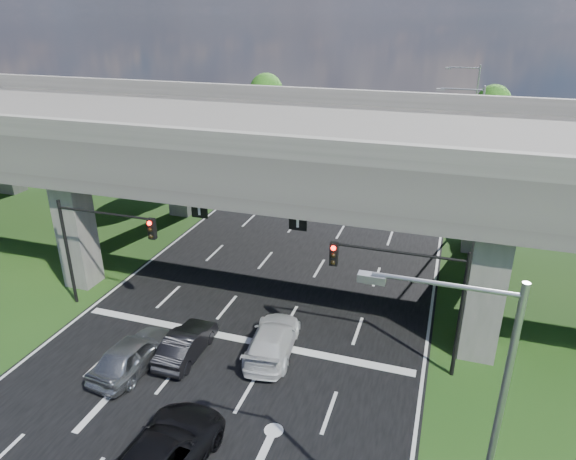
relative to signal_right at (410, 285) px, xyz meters
The scene contains 19 objects.
ground 9.71m from the signal_right, 153.26° to the right, with size 160.00×160.00×0.00m, color #1B3F14.
road 10.74m from the signal_right, 142.25° to the left, with size 18.00×120.00×0.03m, color black.
overpass 11.84m from the signal_right, 134.16° to the left, with size 80.00×15.00×10.00m.
warehouse 45.97m from the signal_right, 137.44° to the left, with size 20.00×10.00×4.00m, color #9E9E99.
signal_right is the anchor object (origin of this frame).
signal_left 15.65m from the signal_right, behind, with size 5.76×0.54×6.00m.
streetlight_near 10.33m from the signal_right, 77.12° to the right, with size 3.38×0.25×10.00m.
streetlight_far 20.25m from the signal_right, 83.53° to the left, with size 3.38×0.25×10.00m.
streetlight_beyond 36.17m from the signal_right, 86.39° to the left, with size 3.38×0.25×10.00m.
tree_left_near 31.01m from the signal_right, 134.63° to the left, with size 4.50×4.50×7.80m.
tree_left_mid 38.96m from the signal_right, 129.50° to the left, with size 3.91×3.90×6.76m.
tree_left_far 43.37m from the signal_right, 118.63° to the left, with size 4.80×4.80×8.32m.
tree_right_near 24.62m from the signal_right, 77.76° to the left, with size 4.20×4.20×7.28m.
tree_right_mid 33.10m from the signal_right, 75.62° to the left, with size 3.91×3.90×6.76m.
tree_right_far 40.29m from the signal_right, 83.99° to the left, with size 4.50×4.50×7.80m.
car_silver 12.56m from the signal_right, 160.86° to the right, with size 1.85×4.60×1.57m, color #9C9FA4.
car_dark 10.52m from the signal_right, 165.98° to the right, with size 1.41×4.05×1.33m, color black.
car_white 6.90m from the signal_right, behind, with size 1.99×4.90×1.42m, color silver.
car_trailing 11.71m from the signal_right, 130.16° to the right, with size 2.59×5.61×1.56m, color black.
Camera 1 is at (8.79, -15.78, 14.87)m, focal length 32.00 mm.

